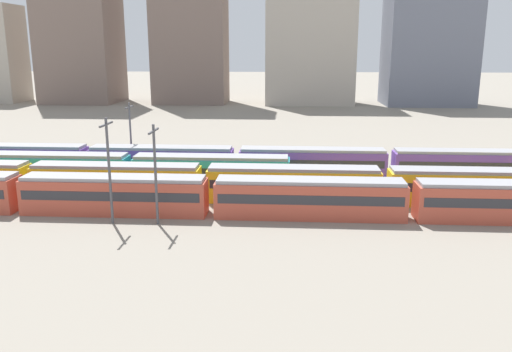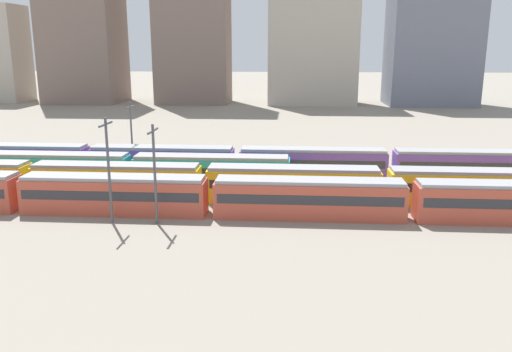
{
  "view_description": "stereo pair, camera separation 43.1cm",
  "coord_description": "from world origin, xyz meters",
  "px_view_note": "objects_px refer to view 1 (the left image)",
  "views": [
    {
      "loc": [
        36.63,
        -47.74,
        15.77
      ],
      "look_at": [
        33.01,
        7.8,
        2.04
      ],
      "focal_mm": 36.57,
      "sensor_mm": 36.0,
      "label": 1
    },
    {
      "loc": [
        37.06,
        -47.71,
        15.77
      ],
      "look_at": [
        33.01,
        7.8,
        2.04
      ],
      "focal_mm": 36.57,
      "sensor_mm": 36.0,
      "label": 2
    }
  ],
  "objects_px": {
    "train_track_1": "(384,185)",
    "train_track_2": "(53,169)",
    "catenary_pole_2": "(155,169)",
    "train_track_3": "(389,164)",
    "train_track_0": "(211,196)",
    "catenary_pole_0": "(109,166)",
    "catenary_pole_1": "(131,133)"
  },
  "relations": [
    {
      "from": "train_track_0",
      "to": "train_track_2",
      "type": "bearing_deg",
      "value": 152.99
    },
    {
      "from": "train_track_0",
      "to": "train_track_3",
      "type": "bearing_deg",
      "value": 38.29
    },
    {
      "from": "catenary_pole_0",
      "to": "catenary_pole_1",
      "type": "distance_m",
      "value": 21.89
    },
    {
      "from": "train_track_2",
      "to": "catenary_pole_1",
      "type": "bearing_deg",
      "value": 48.54
    },
    {
      "from": "catenary_pole_0",
      "to": "catenary_pole_1",
      "type": "bearing_deg",
      "value": 102.03
    },
    {
      "from": "catenary_pole_2",
      "to": "train_track_2",
      "type": "bearing_deg",
      "value": 140.05
    },
    {
      "from": "catenary_pole_0",
      "to": "catenary_pole_1",
      "type": "height_order",
      "value": "catenary_pole_0"
    },
    {
      "from": "train_track_1",
      "to": "catenary_pole_1",
      "type": "distance_m",
      "value": 33.54
    },
    {
      "from": "train_track_1",
      "to": "catenary_pole_2",
      "type": "xyz_separation_m",
      "value": [
        -21.9,
        -8.08,
        3.24
      ]
    },
    {
      "from": "catenary_pole_2",
      "to": "catenary_pole_0",
      "type": "bearing_deg",
      "value": -178.79
    },
    {
      "from": "train_track_1",
      "to": "train_track_2",
      "type": "height_order",
      "value": "same"
    },
    {
      "from": "catenary_pole_2",
      "to": "train_track_3",
      "type": "bearing_deg",
      "value": 37.26
    },
    {
      "from": "train_track_3",
      "to": "catenary_pole_1",
      "type": "distance_m",
      "value": 33.32
    },
    {
      "from": "train_track_1",
      "to": "catenary_pole_2",
      "type": "relative_size",
      "value": 12.2
    },
    {
      "from": "train_track_1",
      "to": "train_track_3",
      "type": "height_order",
      "value": "same"
    },
    {
      "from": "catenary_pole_1",
      "to": "catenary_pole_0",
      "type": "bearing_deg",
      "value": -77.97
    },
    {
      "from": "catenary_pole_0",
      "to": "train_track_1",
      "type": "bearing_deg",
      "value": 17.39
    },
    {
      "from": "train_track_0",
      "to": "train_track_3",
      "type": "height_order",
      "value": "same"
    },
    {
      "from": "train_track_1",
      "to": "catenary_pole_0",
      "type": "xyz_separation_m",
      "value": [
        -26.1,
        -8.17,
        3.53
      ]
    },
    {
      "from": "train_track_0",
      "to": "train_track_2",
      "type": "distance_m",
      "value": 22.9
    },
    {
      "from": "train_track_1",
      "to": "catenary_pole_1",
      "type": "height_order",
      "value": "catenary_pole_1"
    },
    {
      "from": "train_track_1",
      "to": "train_track_2",
      "type": "xyz_separation_m",
      "value": [
        -37.76,
        5.2,
        -0.0
      ]
    },
    {
      "from": "train_track_0",
      "to": "train_track_3",
      "type": "xyz_separation_m",
      "value": [
        19.76,
        15.6,
        0.0
      ]
    },
    {
      "from": "train_track_0",
      "to": "train_track_2",
      "type": "relative_size",
      "value": 1.34
    },
    {
      "from": "train_track_2",
      "to": "catenary_pole_1",
      "type": "xyz_separation_m",
      "value": [
        7.1,
        8.03,
        3.09
      ]
    },
    {
      "from": "train_track_1",
      "to": "train_track_2",
      "type": "distance_m",
      "value": 38.12
    },
    {
      "from": "train_track_1",
      "to": "catenary_pole_1",
      "type": "relative_size",
      "value": 12.61
    },
    {
      "from": "train_track_1",
      "to": "train_track_3",
      "type": "bearing_deg",
      "value": 77.02
    },
    {
      "from": "train_track_3",
      "to": "catenary_pole_1",
      "type": "xyz_separation_m",
      "value": [
        -33.06,
        2.83,
        3.09
      ]
    },
    {
      "from": "train_track_2",
      "to": "catenary_pole_1",
      "type": "distance_m",
      "value": 11.16
    },
    {
      "from": "train_track_2",
      "to": "catenary_pole_1",
      "type": "height_order",
      "value": "catenary_pole_1"
    },
    {
      "from": "train_track_1",
      "to": "catenary_pole_0",
      "type": "bearing_deg",
      "value": -162.61
    }
  ]
}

